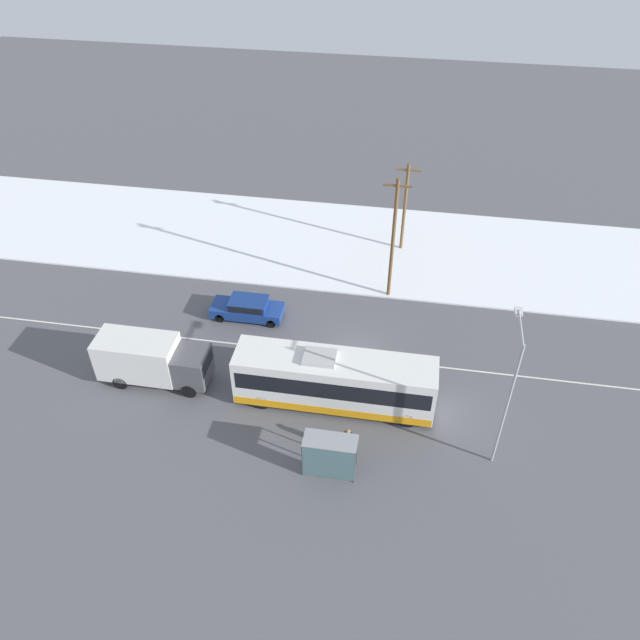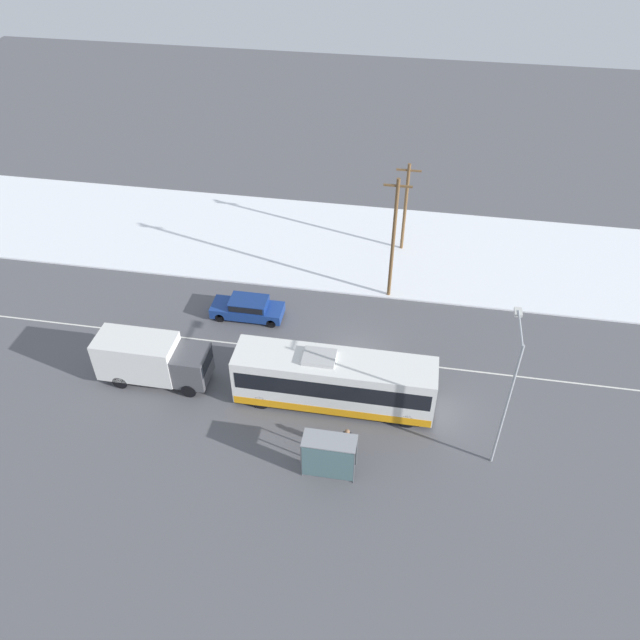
# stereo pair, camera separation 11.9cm
# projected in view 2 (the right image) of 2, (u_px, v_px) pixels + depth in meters

# --- Properties ---
(ground_plane) EXTENTS (120.00, 120.00, 0.00)m
(ground_plane) POSITION_uv_depth(u_px,v_px,m) (356.00, 358.00, 39.03)
(ground_plane) COLOR #56565B
(snow_lot) EXTENTS (80.00, 12.38, 0.12)m
(snow_lot) POSITION_uv_depth(u_px,v_px,m) (376.00, 248.00, 48.49)
(snow_lot) COLOR white
(snow_lot) RESTS_ON ground_plane
(lane_marking_center) EXTENTS (60.00, 0.12, 0.00)m
(lane_marking_center) POSITION_uv_depth(u_px,v_px,m) (356.00, 358.00, 39.03)
(lane_marking_center) COLOR silver
(lane_marking_center) RESTS_ON ground_plane
(city_bus) EXTENTS (11.29, 2.57, 3.52)m
(city_bus) POSITION_uv_depth(u_px,v_px,m) (334.00, 381.00, 35.07)
(city_bus) COLOR white
(city_bus) RESTS_ON ground_plane
(box_truck) EXTENTS (6.58, 2.30, 3.03)m
(box_truck) POSITION_uv_depth(u_px,v_px,m) (151.00, 358.00, 36.54)
(box_truck) COLOR silver
(box_truck) RESTS_ON ground_plane
(sedan_car) EXTENTS (4.80, 1.80, 1.45)m
(sedan_car) POSITION_uv_depth(u_px,v_px,m) (248.00, 307.00, 41.61)
(sedan_car) COLOR navy
(sedan_car) RESTS_ON ground_plane
(pedestrian_at_stop) EXTENTS (0.63, 0.28, 1.76)m
(pedestrian_at_stop) POSITION_uv_depth(u_px,v_px,m) (347.00, 438.00, 32.71)
(pedestrian_at_stop) COLOR #23232D
(pedestrian_at_stop) RESTS_ON ground_plane
(bus_shelter) EXTENTS (2.74, 1.20, 2.40)m
(bus_shelter) POSITION_uv_depth(u_px,v_px,m) (329.00, 454.00, 31.21)
(bus_shelter) COLOR gray
(bus_shelter) RESTS_ON ground_plane
(streetlamp) EXTENTS (0.36, 3.01, 8.24)m
(streetlamp) POSITION_uv_depth(u_px,v_px,m) (509.00, 384.00, 30.05)
(streetlamp) COLOR #9EA3A8
(streetlamp) RESTS_ON ground_plane
(utility_pole_roadside) EXTENTS (1.80, 0.24, 9.05)m
(utility_pole_roadside) POSITION_uv_depth(u_px,v_px,m) (393.00, 239.00, 40.89)
(utility_pole_roadside) COLOR brown
(utility_pole_roadside) RESTS_ON ground_plane
(utility_pole_snowlot) EXTENTS (1.80, 0.24, 7.15)m
(utility_pole_snowlot) POSITION_uv_depth(u_px,v_px,m) (405.00, 206.00, 46.05)
(utility_pole_snowlot) COLOR brown
(utility_pole_snowlot) RESTS_ON ground_plane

